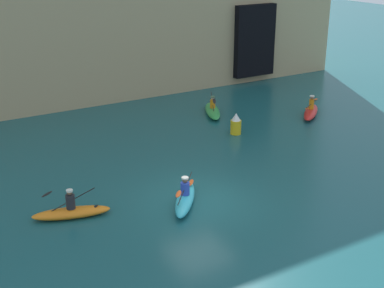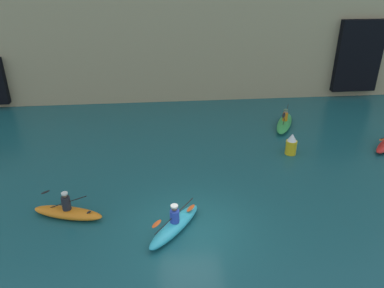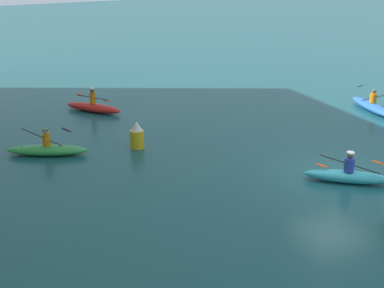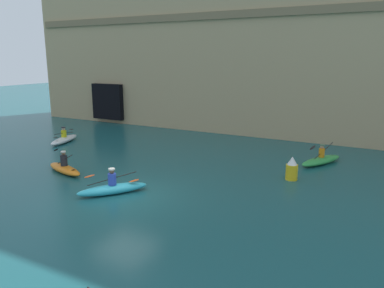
{
  "view_description": "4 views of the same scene",
  "coord_description": "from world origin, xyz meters",
  "px_view_note": "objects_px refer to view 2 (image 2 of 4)",
  "views": [
    {
      "loc": [
        -9.86,
        -16.01,
        9.6
      ],
      "look_at": [
        1.79,
        3.5,
        0.86
      ],
      "focal_mm": 50.0,
      "sensor_mm": 36.0,
      "label": 1
    },
    {
      "loc": [
        -1.02,
        -11.06,
        9.13
      ],
      "look_at": [
        0.48,
        4.73,
        1.21
      ],
      "focal_mm": 35.0,
      "sensor_mm": 36.0,
      "label": 2
    },
    {
      "loc": [
        -13.66,
        12.21,
        7.99
      ],
      "look_at": [
        0.41,
        5.56,
        1.99
      ],
      "focal_mm": 50.0,
      "sensor_mm": 36.0,
      "label": 3
    },
    {
      "loc": [
        9.52,
        -11.76,
        5.73
      ],
      "look_at": [
        1.74,
        2.81,
        1.88
      ],
      "focal_mm": 35.0,
      "sensor_mm": 36.0,
      "label": 4
    }
  ],
  "objects_px": {
    "kayak_green": "(284,123)",
    "marker_buoy": "(291,145)",
    "kayak_cyan": "(175,225)",
    "kayak_orange": "(68,212)"
  },
  "relations": [
    {
      "from": "marker_buoy",
      "to": "kayak_cyan",
      "type": "bearing_deg",
      "value": -138.65
    },
    {
      "from": "kayak_orange",
      "to": "marker_buoy",
      "type": "bearing_deg",
      "value": 39.13
    },
    {
      "from": "kayak_cyan",
      "to": "marker_buoy",
      "type": "xyz_separation_m",
      "value": [
        6.3,
        5.54,
        0.27
      ]
    },
    {
      "from": "kayak_green",
      "to": "marker_buoy",
      "type": "bearing_deg",
      "value": 12.91
    },
    {
      "from": "kayak_orange",
      "to": "kayak_cyan",
      "type": "bearing_deg",
      "value": 0.1
    },
    {
      "from": "kayak_green",
      "to": "kayak_cyan",
      "type": "bearing_deg",
      "value": -12.45
    },
    {
      "from": "kayak_orange",
      "to": "marker_buoy",
      "type": "xyz_separation_m",
      "value": [
        10.42,
        4.32,
        0.29
      ]
    },
    {
      "from": "kayak_cyan",
      "to": "kayak_green",
      "type": "relative_size",
      "value": 0.87
    },
    {
      "from": "kayak_orange",
      "to": "marker_buoy",
      "type": "height_order",
      "value": "kayak_orange"
    },
    {
      "from": "kayak_green",
      "to": "marker_buoy",
      "type": "xyz_separation_m",
      "value": [
        -0.79,
        -3.46,
        0.3
      ]
    }
  ]
}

